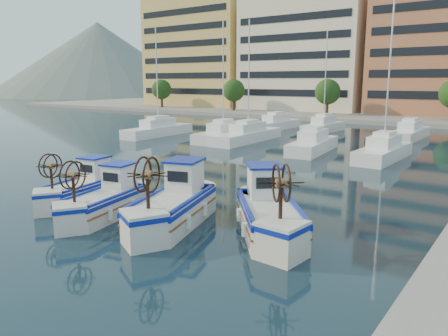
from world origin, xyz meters
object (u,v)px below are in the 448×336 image
fishing_boat_d (269,211)px  fishing_boat_b (106,199)px  fishing_boat_a (82,187)px  fishing_boat_c (174,204)px

fishing_boat_d → fishing_boat_b: bearing=158.4°
fishing_boat_a → fishing_boat_b: (2.78, -0.81, 0.03)m
fishing_boat_c → fishing_boat_d: 3.96m
fishing_boat_c → fishing_boat_d: bearing=2.3°
fishing_boat_a → fishing_boat_b: bearing=-27.0°
fishing_boat_b → fishing_boat_a: bearing=151.3°
fishing_boat_b → fishing_boat_c: bearing=3.4°
fishing_boat_a → fishing_boat_b: 2.89m
fishing_boat_a → fishing_boat_d: 9.77m
fishing_boat_b → fishing_boat_d: size_ratio=0.91×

